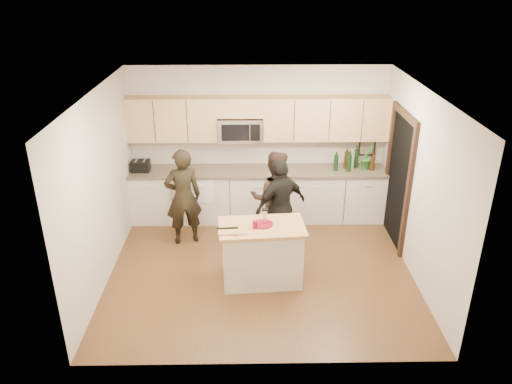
{
  "coord_description": "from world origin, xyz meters",
  "views": [
    {
      "loc": [
        -0.18,
        -6.44,
        4.2
      ],
      "look_at": [
        -0.06,
        0.35,
        1.12
      ],
      "focal_mm": 35.0,
      "sensor_mm": 36.0,
      "label": 1
    }
  ],
  "objects_px": {
    "island": "(262,253)",
    "toaster": "(141,166)",
    "woman_left": "(183,197)",
    "woman_center": "(274,199)",
    "woman_right": "(281,206)"
  },
  "relations": [
    {
      "from": "island",
      "to": "toaster",
      "type": "height_order",
      "value": "toaster"
    },
    {
      "from": "toaster",
      "to": "woman_right",
      "type": "bearing_deg",
      "value": -25.05
    },
    {
      "from": "toaster",
      "to": "woman_center",
      "type": "height_order",
      "value": "woman_center"
    },
    {
      "from": "woman_left",
      "to": "woman_center",
      "type": "bearing_deg",
      "value": 160.84
    },
    {
      "from": "island",
      "to": "woman_center",
      "type": "xyz_separation_m",
      "value": [
        0.23,
        1.1,
        0.35
      ]
    },
    {
      "from": "woman_center",
      "to": "woman_right",
      "type": "height_order",
      "value": "woman_center"
    },
    {
      "from": "toaster",
      "to": "woman_left",
      "type": "xyz_separation_m",
      "value": [
        0.82,
        -0.82,
        -0.22
      ]
    },
    {
      "from": "toaster",
      "to": "woman_left",
      "type": "relative_size",
      "value": 0.19
    },
    {
      "from": "island",
      "to": "woman_left",
      "type": "distance_m",
      "value": 1.73
    },
    {
      "from": "woman_center",
      "to": "woman_left",
      "type": "bearing_deg",
      "value": 1.45
    },
    {
      "from": "toaster",
      "to": "woman_left",
      "type": "bearing_deg",
      "value": -44.88
    },
    {
      "from": "island",
      "to": "toaster",
      "type": "relative_size",
      "value": 4.01
    },
    {
      "from": "island",
      "to": "toaster",
      "type": "xyz_separation_m",
      "value": [
        -2.06,
        1.98,
        0.58
      ]
    },
    {
      "from": "island",
      "to": "woman_center",
      "type": "bearing_deg",
      "value": 73.63
    },
    {
      "from": "woman_left",
      "to": "woman_center",
      "type": "xyz_separation_m",
      "value": [
        1.47,
        -0.06,
        -0.01
      ]
    }
  ]
}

